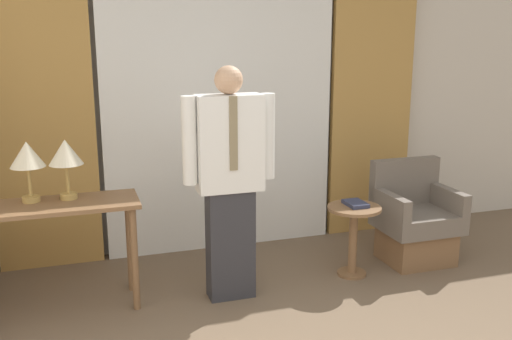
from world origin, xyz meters
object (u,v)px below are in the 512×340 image
desk (52,223)px  side_table (353,229)px  table_lamp_left (27,157)px  armchair (415,223)px  book (355,204)px  table_lamp_right (66,155)px  person (230,176)px

desk → side_table: 2.28m
table_lamp_left → armchair: (3.03, -0.08, -0.76)m
desk → book: (2.28, -0.08, -0.05)m
desk → table_lamp_right: size_ratio=2.80×
table_lamp_right → table_lamp_left: bearing=180.0°
book → side_table: bearing=-130.8°
table_lamp_right → side_table: (2.14, -0.20, -0.71)m
table_lamp_right → side_table: bearing=-5.3°
table_lamp_left → person: (1.35, -0.26, -0.18)m
table_lamp_right → book: table_lamp_right is taller
person → table_lamp_right: bearing=166.6°
desk → book: desk is taller
armchair → table_lamp_right: bearing=178.5°
table_lamp_right → book: size_ratio=1.99×
armchair → person: bearing=-173.7°
table_lamp_right → side_table: table_lamp_right is taller
armchair → book: (-0.63, -0.10, 0.26)m
desk → side_table: desk is taller
table_lamp_left → person: size_ratio=0.25×
side_table → table_lamp_right: bearing=174.7°
table_lamp_right → person: bearing=-13.4°
person → armchair: bearing=6.3°
table_lamp_right → person: size_ratio=0.25×
table_lamp_right → desk: bearing=-144.2°
table_lamp_left → book: size_ratio=1.99×
table_lamp_left → book: 2.46m
table_lamp_right → armchair: bearing=-1.5°
desk → person: 1.27m
book → desk: bearing=177.9°
side_table → book: (0.02, 0.03, 0.20)m
person → side_table: (1.04, 0.06, -0.53)m
person → book: bearing=4.9°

